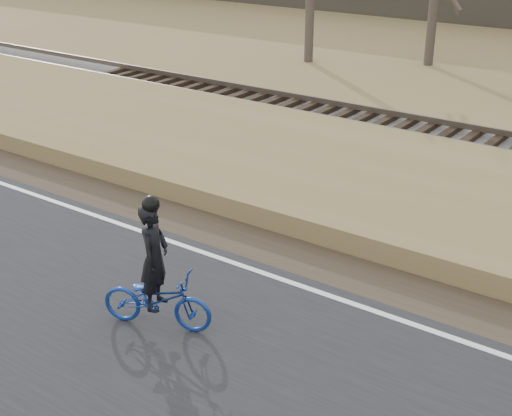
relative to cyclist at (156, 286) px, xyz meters
The scene contains 1 object.
cyclist is the anchor object (origin of this frame).
Camera 1 is at (1.30, -8.74, 6.07)m, focal length 50.00 mm.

